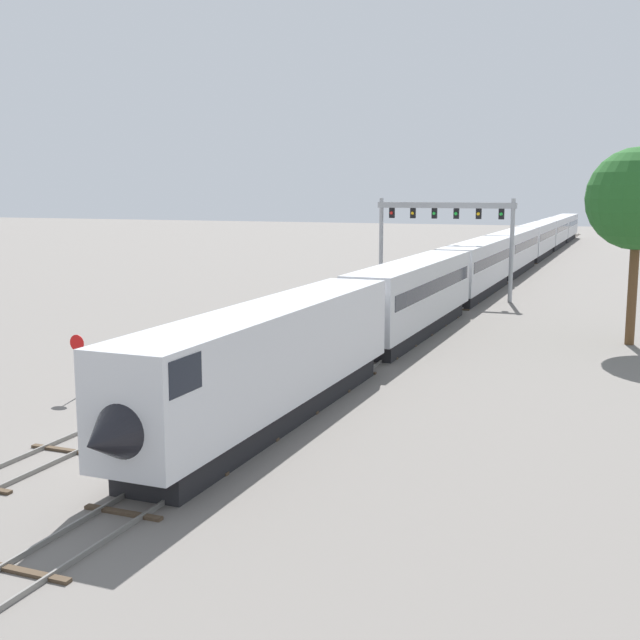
{
  "coord_description": "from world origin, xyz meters",
  "views": [
    {
      "loc": [
        15.6,
        -24.49,
        9.34
      ],
      "look_at": [
        1.0,
        12.0,
        3.0
      ],
      "focal_mm": 45.05,
      "sensor_mm": 36.0,
      "label": 1
    }
  ],
  "objects_px": {
    "passenger_train": "(515,250)",
    "trackside_tree_left": "(638,199)",
    "stop_sign": "(78,356)",
    "signal_gantry": "(445,225)"
  },
  "relations": [
    {
      "from": "passenger_train",
      "to": "trackside_tree_left",
      "type": "xyz_separation_m",
      "value": [
        13.27,
        -42.66,
        6.22
      ]
    },
    {
      "from": "trackside_tree_left",
      "to": "passenger_train",
      "type": "bearing_deg",
      "value": 107.28
    },
    {
      "from": "stop_sign",
      "to": "trackside_tree_left",
      "type": "distance_m",
      "value": 33.37
    },
    {
      "from": "signal_gantry",
      "to": "passenger_train",
      "type": "bearing_deg",
      "value": 85.06
    },
    {
      "from": "signal_gantry",
      "to": "trackside_tree_left",
      "type": "relative_size",
      "value": 1.01
    },
    {
      "from": "passenger_train",
      "to": "trackside_tree_left",
      "type": "height_order",
      "value": "trackside_tree_left"
    },
    {
      "from": "passenger_train",
      "to": "signal_gantry",
      "type": "distance_m",
      "value": 26.4
    },
    {
      "from": "passenger_train",
      "to": "stop_sign",
      "type": "height_order",
      "value": "passenger_train"
    },
    {
      "from": "passenger_train",
      "to": "stop_sign",
      "type": "bearing_deg",
      "value": -98.67
    },
    {
      "from": "signal_gantry",
      "to": "trackside_tree_left",
      "type": "distance_m",
      "value": 22.88
    }
  ]
}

